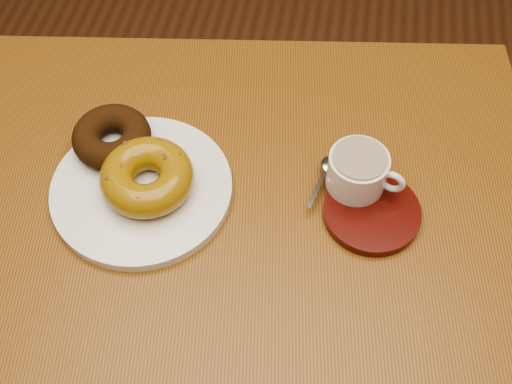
% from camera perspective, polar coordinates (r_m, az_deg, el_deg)
% --- Properties ---
extents(cafe_table, '(0.93, 0.75, 0.80)m').
position_cam_1_polar(cafe_table, '(1.00, -1.14, -4.65)').
color(cafe_table, brown).
rests_on(cafe_table, ground).
extents(donut_plate, '(0.27, 0.27, 0.02)m').
position_cam_1_polar(donut_plate, '(0.90, -10.11, 0.27)').
color(donut_plate, white).
rests_on(donut_plate, cafe_table).
extents(donut_cinnamon, '(0.13, 0.13, 0.04)m').
position_cam_1_polar(donut_cinnamon, '(0.93, -12.70, 4.80)').
color(donut_cinnamon, black).
rests_on(donut_cinnamon, donut_plate).
extents(donut_caramel, '(0.13, 0.13, 0.05)m').
position_cam_1_polar(donut_caramel, '(0.87, -9.67, 1.34)').
color(donut_caramel, '#936B10').
rests_on(donut_caramel, donut_plate).
extents(saucer, '(0.16, 0.16, 0.01)m').
position_cam_1_polar(saucer, '(0.88, 10.24, -1.79)').
color(saucer, '#3D0C08').
rests_on(saucer, cafe_table).
extents(coffee_cup, '(0.11, 0.08, 0.06)m').
position_cam_1_polar(coffee_cup, '(0.87, 9.10, 1.89)').
color(coffee_cup, white).
rests_on(coffee_cup, saucer).
extents(teaspoon, '(0.03, 0.09, 0.01)m').
position_cam_1_polar(teaspoon, '(0.90, 6.26, 2.09)').
color(teaspoon, silver).
rests_on(teaspoon, saucer).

